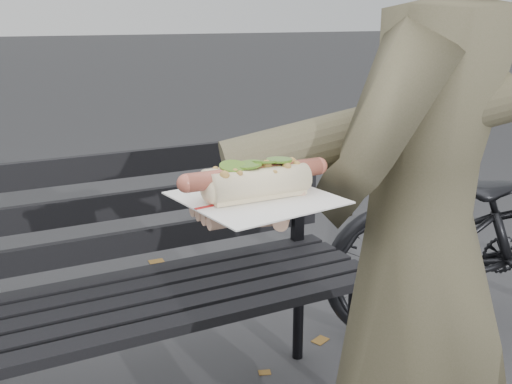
{
  "coord_description": "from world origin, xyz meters",
  "views": [
    {
      "loc": [
        -0.44,
        -0.76,
        1.27
      ],
      "look_at": [
        -0.08,
        -0.06,
        1.04
      ],
      "focal_mm": 42.0,
      "sensor_mm": 36.0,
      "label": 1
    }
  ],
  "objects": [
    {
      "name": "held_hotdog",
      "position": [
        0.12,
        0.01,
        1.07
      ],
      "size": [
        0.63,
        0.31,
        0.2
      ],
      "color": "#4D4C33"
    },
    {
      "name": "park_bench",
      "position": [
        -0.05,
        0.89,
        0.52
      ],
      "size": [
        1.5,
        0.44,
        0.88
      ],
      "color": "black",
      "rests_on": "ground"
    },
    {
      "name": "person",
      "position": [
        0.32,
        0.04,
        0.81
      ],
      "size": [
        0.7,
        0.6,
        1.62
      ],
      "primitive_type": "imported",
      "rotation": [
        0.0,
        0.0,
        3.57
      ],
      "color": "#4D4C33",
      "rests_on": "ground"
    }
  ]
}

